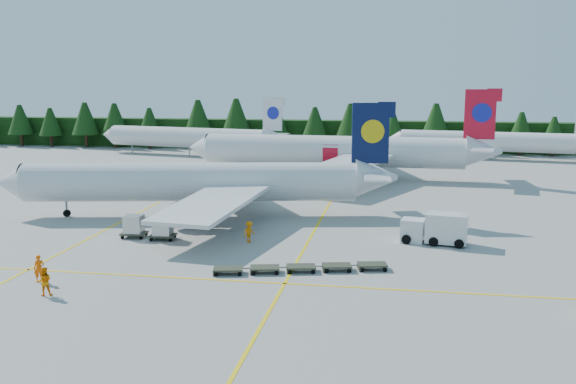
# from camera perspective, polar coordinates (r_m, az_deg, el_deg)

# --- Properties ---
(ground) EXTENTS (320.00, 320.00, 0.00)m
(ground) POSITION_cam_1_polar(r_m,az_deg,el_deg) (53.16, -5.57, -5.78)
(ground) COLOR #9B9B96
(ground) RESTS_ON ground
(taxi_stripe_a) EXTENTS (0.25, 120.00, 0.01)m
(taxi_stripe_a) POSITION_cam_1_polar(r_m,az_deg,el_deg) (76.00, -11.82, -1.12)
(taxi_stripe_a) COLOR yellow
(taxi_stripe_a) RESTS_ON ground
(taxi_stripe_b) EXTENTS (0.25, 120.00, 0.01)m
(taxi_stripe_b) POSITION_cam_1_polar(r_m,az_deg,el_deg) (71.20, 3.35, -1.67)
(taxi_stripe_b) COLOR yellow
(taxi_stripe_b) RESTS_ON ground
(taxi_stripe_cross) EXTENTS (80.00, 0.25, 0.01)m
(taxi_stripe_cross) POSITION_cam_1_polar(r_m,az_deg,el_deg) (47.64, -7.49, -7.70)
(taxi_stripe_cross) COLOR yellow
(taxi_stripe_cross) RESTS_ON ground
(treeline_hedge) EXTENTS (220.00, 4.00, 6.00)m
(treeline_hedge) POSITION_cam_1_polar(r_m,az_deg,el_deg) (132.50, 3.79, 5.08)
(treeline_hedge) COLOR black
(treeline_hedge) RESTS_ON ground
(airliner_navy) EXTENTS (40.83, 33.29, 11.97)m
(airliner_navy) POSITION_cam_1_polar(r_m,az_deg,el_deg) (68.59, -9.19, 0.82)
(airliner_navy) COLOR silver
(airliner_navy) RESTS_ON ground
(airliner_red) EXTENTS (44.75, 36.78, 13.01)m
(airliner_red) POSITION_cam_1_polar(r_m,az_deg,el_deg) (94.52, 3.53, 3.63)
(airliner_red) COLOR silver
(airliner_red) RESTS_ON ground
(airliner_far_left) EXTENTS (38.00, 10.62, 11.16)m
(airliner_far_left) POSITION_cam_1_polar(r_m,az_deg,el_deg) (123.99, -9.44, 4.85)
(airliner_far_left) COLOR silver
(airliner_far_left) RESTS_ON ground
(airliner_far_right) EXTENTS (35.64, 8.59, 10.41)m
(airliner_far_right) POSITION_cam_1_polar(r_m,az_deg,el_deg) (122.14, 16.66, 4.38)
(airliner_far_right) COLOR silver
(airliner_far_right) RESTS_ON ground
(service_truck) EXTENTS (5.99, 2.99, 2.77)m
(service_truck) POSITION_cam_1_polar(r_m,az_deg,el_deg) (58.33, 12.90, -3.17)
(service_truck) COLOR white
(service_truck) RESTS_ON ground
(dolly_train) EXTENTS (13.06, 4.72, 0.13)m
(dolly_train) POSITION_cam_1_polar(r_m,az_deg,el_deg) (48.91, 1.17, -6.64)
(dolly_train) COLOR #343728
(dolly_train) RESTS_ON ground
(uld_pair) EXTENTS (5.28, 2.22, 1.74)m
(uld_pair) POSITION_cam_1_polar(r_m,az_deg,el_deg) (59.99, -12.32, -2.98)
(uld_pair) COLOR #343728
(uld_pair) RESTS_ON ground
(crew_a) EXTENTS (0.86, 0.75, 2.00)m
(crew_a) POSITION_cam_1_polar(r_m,az_deg,el_deg) (49.71, -21.26, -6.36)
(crew_a) COLOR #FF5B05
(crew_a) RESTS_ON ground
(crew_b) EXTENTS (1.19, 1.10, 1.97)m
(crew_b) POSITION_cam_1_polar(r_m,az_deg,el_deg) (46.59, -20.84, -7.44)
(crew_b) COLOR orange
(crew_b) RESTS_ON ground
(crew_c) EXTENTS (0.90, 0.97, 1.94)m
(crew_c) POSITION_cam_1_polar(r_m,az_deg,el_deg) (57.38, -3.46, -3.56)
(crew_c) COLOR orange
(crew_c) RESTS_ON ground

